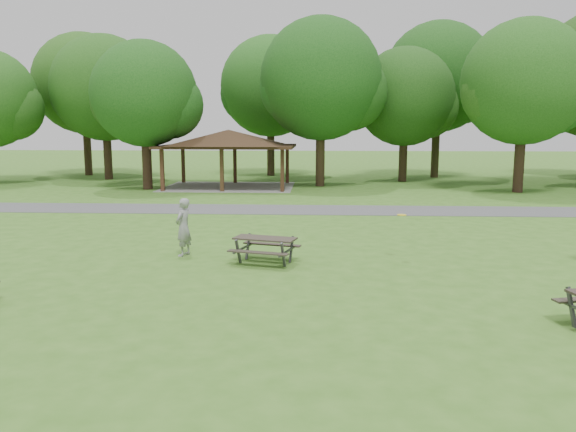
{
  "coord_description": "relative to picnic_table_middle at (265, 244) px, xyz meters",
  "views": [
    {
      "loc": [
        1.92,
        -12.65,
        3.97
      ],
      "look_at": [
        1.0,
        4.0,
        1.3
      ],
      "focal_mm": 35.0,
      "sensor_mm": 36.0,
      "label": 1
    }
  ],
  "objects": [
    {
      "name": "tree_row_c",
      "position": [
        -14.26,
        25.66,
        5.96
      ],
      "size": [
        8.19,
        7.8,
        10.67
      ],
      "color": "black",
      "rests_on": "ground"
    },
    {
      "name": "tree_row_e",
      "position": [
        1.74,
        21.66,
        6.21
      ],
      "size": [
        8.4,
        8.0,
        11.02
      ],
      "color": "#312215",
      "rests_on": "ground"
    },
    {
      "name": "ground",
      "position": [
        -0.36,
        -3.37,
        -0.57
      ],
      "size": [
        160.0,
        160.0,
        0.0
      ],
      "primitive_type": "plane",
      "color": "#3C6F1F",
      "rests_on": "ground"
    },
    {
      "name": "tree_row_d",
      "position": [
        -9.28,
        19.16,
        5.19
      ],
      "size": [
        6.93,
        6.6,
        9.27
      ],
      "color": "black",
      "rests_on": "ground"
    },
    {
      "name": "tree_deep_c",
      "position": [
        10.75,
        28.66,
        6.87
      ],
      "size": [
        8.82,
        8.4,
        11.9
      ],
      "color": "#2F2215",
      "rests_on": "ground"
    },
    {
      "name": "tree_row_g",
      "position": [
        13.73,
        18.66,
        5.75
      ],
      "size": [
        7.77,
        7.4,
        10.25
      ],
      "color": "black",
      "rests_on": "ground"
    },
    {
      "name": "frisbee_thrower",
      "position": [
        -2.6,
        0.78,
        0.32
      ],
      "size": [
        0.62,
        0.76,
        1.8
      ],
      "primitive_type": "imported",
      "rotation": [
        0.0,
        0.0,
        -1.91
      ],
      "color": "gray",
      "rests_on": "ground"
    },
    {
      "name": "tree_deep_a",
      "position": [
        -17.26,
        29.16,
        6.56
      ],
      "size": [
        8.4,
        8.0,
        11.38
      ],
      "color": "#311F16",
      "rests_on": "ground"
    },
    {
      "name": "tree_deep_b",
      "position": [
        -2.26,
        29.66,
        6.31
      ],
      "size": [
        8.4,
        8.0,
        11.13
      ],
      "color": "black",
      "rests_on": "ground"
    },
    {
      "name": "picnic_table_middle",
      "position": [
        0.0,
        0.0,
        0.0
      ],
      "size": [
        2.11,
        1.86,
        0.78
      ],
      "color": "#322B24",
      "rests_on": "ground"
    },
    {
      "name": "tree_row_f",
      "position": [
        7.73,
        25.16,
        5.27
      ],
      "size": [
        7.35,
        7.0,
        9.55
      ],
      "color": "black",
      "rests_on": "ground"
    },
    {
      "name": "asphalt_path",
      "position": [
        -0.36,
        10.63,
        -0.56
      ],
      "size": [
        120.0,
        3.2,
        0.02
      ],
      "primitive_type": "cube",
      "color": "#4D4E50",
      "rests_on": "ground"
    },
    {
      "name": "frisbee_in_flight",
      "position": [
        4.04,
        0.63,
        0.79
      ],
      "size": [
        0.32,
        0.32,
        0.02
      ],
      "color": "yellow",
      "rests_on": "ground"
    },
    {
      "name": "pavilion",
      "position": [
        -4.36,
        20.63,
        2.49
      ],
      "size": [
        8.6,
        7.01,
        3.76
      ],
      "color": "#3C2216",
      "rests_on": "ground"
    }
  ]
}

